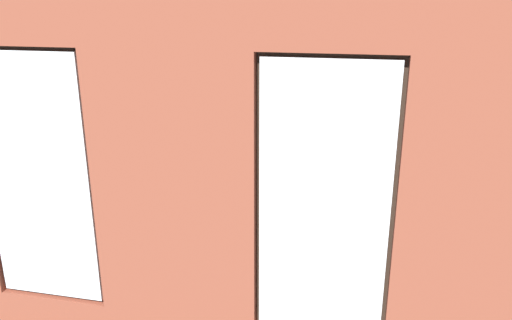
# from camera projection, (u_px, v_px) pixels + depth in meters

# --- Properties ---
(ground_plane) EXTENTS (6.93, 6.26, 0.10)m
(ground_plane) POSITION_uv_depth(u_px,v_px,m) (258.00, 231.00, 6.52)
(ground_plane) COLOR brown
(brick_wall_with_windows) EXTENTS (6.33, 0.30, 3.05)m
(brick_wall_with_windows) POSITION_uv_depth(u_px,v_px,m) (175.00, 202.00, 3.49)
(brick_wall_with_windows) COLOR brown
(brick_wall_with_windows) RESTS_ON ground_plane
(white_wall_right) EXTENTS (0.10, 5.26, 3.05)m
(white_wall_right) POSITION_uv_depth(u_px,v_px,m) (21.00, 106.00, 6.49)
(white_wall_right) COLOR white
(white_wall_right) RESTS_ON ground_plane
(couch_by_window) EXTENTS (2.01, 0.87, 0.80)m
(couch_by_window) POSITION_uv_depth(u_px,v_px,m) (177.00, 291.00, 4.52)
(couch_by_window) COLOR black
(couch_by_window) RESTS_ON ground_plane
(couch_left) EXTENTS (0.88, 1.73, 0.80)m
(couch_left) POSITION_uv_depth(u_px,v_px,m) (465.00, 231.00, 5.67)
(couch_left) COLOR black
(couch_left) RESTS_ON ground_plane
(coffee_table) EXTENTS (1.39, 0.83, 0.40)m
(coffee_table) POSITION_uv_depth(u_px,v_px,m) (272.00, 208.00, 6.23)
(coffee_table) COLOR #A87547
(coffee_table) RESTS_ON ground_plane
(cup_ceramic) EXTENTS (0.08, 0.08, 0.09)m
(cup_ceramic) POSITION_uv_depth(u_px,v_px,m) (272.00, 202.00, 6.20)
(cup_ceramic) COLOR #B23D38
(cup_ceramic) RESTS_ON coffee_table
(candle_jar) EXTENTS (0.08, 0.08, 0.11)m
(candle_jar) POSITION_uv_depth(u_px,v_px,m) (279.00, 205.00, 6.06)
(candle_jar) COLOR #B7333D
(candle_jar) RESTS_ON coffee_table
(table_plant_small) EXTENTS (0.14, 0.14, 0.22)m
(table_plant_small) POSITION_uv_depth(u_px,v_px,m) (260.00, 192.00, 6.31)
(table_plant_small) COLOR #47423D
(table_plant_small) RESTS_ON coffee_table
(remote_gray) EXTENTS (0.18, 0.11, 0.02)m
(remote_gray) POSITION_uv_depth(u_px,v_px,m) (304.00, 202.00, 6.26)
(remote_gray) COLOR #59595B
(remote_gray) RESTS_ON coffee_table
(remote_black) EXTENTS (0.17, 0.05, 0.02)m
(remote_black) POSITION_uv_depth(u_px,v_px,m) (237.00, 205.00, 6.18)
(remote_black) COLOR black
(remote_black) RESTS_ON coffee_table
(media_console) EXTENTS (1.25, 0.42, 0.55)m
(media_console) POSITION_uv_depth(u_px,v_px,m) (54.00, 196.00, 6.82)
(media_console) COLOR black
(media_console) RESTS_ON ground_plane
(tv_flatscreen) EXTENTS (0.98, 0.20, 0.68)m
(tv_flatscreen) POSITION_uv_depth(u_px,v_px,m) (48.00, 153.00, 6.63)
(tv_flatscreen) COLOR black
(tv_flatscreen) RESTS_ON media_console
(papasan_chair) EXTENTS (1.17, 1.17, 0.72)m
(papasan_chair) POSITION_uv_depth(u_px,v_px,m) (281.00, 149.00, 8.34)
(papasan_chair) COLOR olive
(papasan_chair) RESTS_ON ground_plane
(potted_plant_mid_room_small) EXTENTS (0.41, 0.41, 0.64)m
(potted_plant_mid_room_small) POSITION_uv_depth(u_px,v_px,m) (334.00, 180.00, 7.01)
(potted_plant_mid_room_small) COLOR #9E5638
(potted_plant_mid_room_small) RESTS_ON ground_plane
(potted_plant_corner_near_left) EXTENTS (0.75, 0.73, 1.07)m
(potted_plant_corner_near_left) POSITION_uv_depth(u_px,v_px,m) (450.00, 155.00, 7.78)
(potted_plant_corner_near_left) COLOR #9E5638
(potted_plant_corner_near_left) RESTS_ON ground_plane
(potted_plant_between_couches) EXTENTS (1.03, 0.94, 1.50)m
(potted_plant_between_couches) POSITION_uv_depth(u_px,v_px,m) (341.00, 279.00, 4.18)
(potted_plant_between_couches) COLOR #9E5638
(potted_plant_between_couches) RESTS_ON ground_plane
(potted_plant_by_left_couch) EXTENTS (0.33, 0.33, 0.46)m
(potted_plant_by_left_couch) POSITION_uv_depth(u_px,v_px,m) (418.00, 189.00, 6.98)
(potted_plant_by_left_couch) COLOR gray
(potted_plant_by_left_couch) RESTS_ON ground_plane
(potted_plant_foreground_right) EXTENTS (1.03, 1.14, 1.25)m
(potted_plant_foreground_right) POSITION_uv_depth(u_px,v_px,m) (143.00, 124.00, 8.72)
(potted_plant_foreground_right) COLOR gray
(potted_plant_foreground_right) RESTS_ON ground_plane
(potted_plant_near_tv) EXTENTS (0.58, 0.58, 0.79)m
(potted_plant_near_tv) POSITION_uv_depth(u_px,v_px,m) (38.00, 215.00, 5.63)
(potted_plant_near_tv) COLOR gray
(potted_plant_near_tv) RESTS_ON ground_plane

